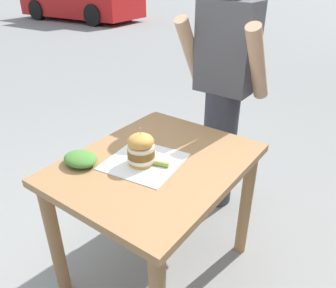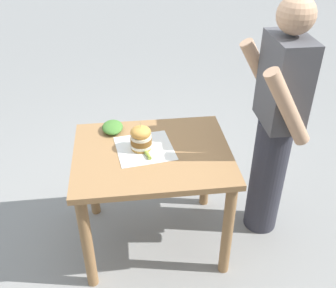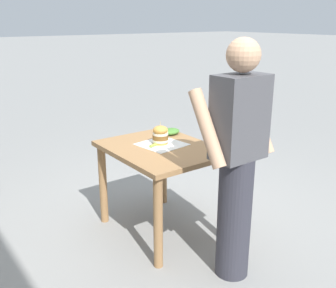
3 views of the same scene
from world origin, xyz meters
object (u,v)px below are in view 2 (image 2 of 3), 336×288
Objects in this scene: pickle_spear at (147,154)px; side_salad at (113,127)px; sandwich at (141,138)px; diner_across_table at (276,124)px; patio_table at (153,170)px.

side_salad is (-0.33, -0.21, 0.01)m from pickle_spear.
pickle_spear is (0.09, 0.03, -0.07)m from sandwich.
diner_across_table reaches higher than pickle_spear.
side_salad is at bearing -139.02° from patio_table.
sandwich reaches higher than patio_table.
patio_table is 10.65× the size of pickle_spear.
patio_table is at bearing 57.44° from sandwich.
side_salad is (-0.28, -0.24, 0.17)m from patio_table.
sandwich is 0.12m from pickle_spear.
diner_across_table is at bearing 97.05° from pickle_spear.
side_salad is 1.08m from diner_across_table.
side_salad reaches higher than pickle_spear.
patio_table is 5.13× the size of sandwich.
pickle_spear is at bearing -34.96° from patio_table.
patio_table is 0.41m from side_salad.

